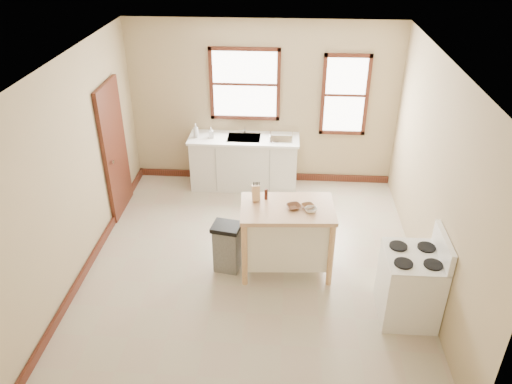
# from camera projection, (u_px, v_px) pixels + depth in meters

# --- Properties ---
(floor) EXTENTS (5.00, 5.00, 0.00)m
(floor) POSITION_uv_depth(u_px,v_px,m) (252.00, 263.00, 6.92)
(floor) COLOR #B4A88E
(floor) RESTS_ON ground
(ceiling) EXTENTS (5.00, 5.00, 0.00)m
(ceiling) POSITION_uv_depth(u_px,v_px,m) (251.00, 62.00, 5.52)
(ceiling) COLOR white
(ceiling) RESTS_ON ground
(wall_back) EXTENTS (4.50, 0.04, 2.80)m
(wall_back) POSITION_uv_depth(u_px,v_px,m) (263.00, 105.00, 8.38)
(wall_back) COLOR tan
(wall_back) RESTS_ON ground
(wall_left) EXTENTS (0.04, 5.00, 2.80)m
(wall_left) POSITION_uv_depth(u_px,v_px,m) (76.00, 168.00, 6.35)
(wall_left) COLOR tan
(wall_left) RESTS_ON ground
(wall_right) EXTENTS (0.04, 5.00, 2.80)m
(wall_right) POSITION_uv_depth(u_px,v_px,m) (435.00, 180.00, 6.08)
(wall_right) COLOR tan
(wall_right) RESTS_ON ground
(window_main) EXTENTS (1.17, 0.06, 1.22)m
(window_main) POSITION_uv_depth(u_px,v_px,m) (245.00, 84.00, 8.20)
(window_main) COLOR #3A1C0F
(window_main) RESTS_ON wall_back
(window_side) EXTENTS (0.77, 0.06, 1.37)m
(window_side) POSITION_uv_depth(u_px,v_px,m) (345.00, 95.00, 8.18)
(window_side) COLOR #3A1C0F
(window_side) RESTS_ON wall_back
(door_left) EXTENTS (0.06, 0.90, 2.10)m
(door_left) POSITION_uv_depth(u_px,v_px,m) (115.00, 150.00, 7.65)
(door_left) COLOR #3A1C0F
(door_left) RESTS_ON ground
(baseboard_back) EXTENTS (4.50, 0.04, 0.12)m
(baseboard_back) POSITION_uv_depth(u_px,v_px,m) (262.00, 176.00, 9.02)
(baseboard_back) COLOR #3A1C0F
(baseboard_back) RESTS_ON ground
(baseboard_left) EXTENTS (0.04, 5.00, 0.12)m
(baseboard_left) POSITION_uv_depth(u_px,v_px,m) (95.00, 253.00, 7.02)
(baseboard_left) COLOR #3A1C0F
(baseboard_left) RESTS_ON ground
(sink_counter) EXTENTS (1.86, 0.62, 0.92)m
(sink_counter) POSITION_uv_depth(u_px,v_px,m) (244.00, 162.00, 8.61)
(sink_counter) COLOR silver
(sink_counter) RESTS_ON ground
(faucet) EXTENTS (0.03, 0.03, 0.22)m
(faucet) POSITION_uv_depth(u_px,v_px,m) (245.00, 127.00, 8.48)
(faucet) COLOR silver
(faucet) RESTS_ON sink_counter
(soap_bottle_a) EXTENTS (0.12, 0.12, 0.24)m
(soap_bottle_a) POSITION_uv_depth(u_px,v_px,m) (196.00, 130.00, 8.33)
(soap_bottle_a) COLOR #B2B2B2
(soap_bottle_a) RESTS_ON sink_counter
(soap_bottle_b) EXTENTS (0.09, 0.10, 0.18)m
(soap_bottle_b) POSITION_uv_depth(u_px,v_px,m) (211.00, 133.00, 8.33)
(soap_bottle_b) COLOR #B2B2B2
(soap_bottle_b) RESTS_ON sink_counter
(dish_rack) EXTENTS (0.46, 0.42, 0.10)m
(dish_rack) POSITION_uv_depth(u_px,v_px,m) (281.00, 137.00, 8.26)
(dish_rack) COLOR silver
(dish_rack) RESTS_ON sink_counter
(kitchen_island) EXTENTS (1.24, 0.84, 0.98)m
(kitchen_island) POSITION_uv_depth(u_px,v_px,m) (286.00, 238.00, 6.59)
(kitchen_island) COLOR tan
(kitchen_island) RESTS_ON ground
(knife_block) EXTENTS (0.12, 0.12, 0.20)m
(knife_block) POSITION_uv_depth(u_px,v_px,m) (256.00, 194.00, 6.44)
(knife_block) COLOR tan
(knife_block) RESTS_ON kitchen_island
(pepper_grinder) EXTENTS (0.05, 0.05, 0.15)m
(pepper_grinder) POSITION_uv_depth(u_px,v_px,m) (266.00, 194.00, 6.48)
(pepper_grinder) COLOR #3D1A10
(pepper_grinder) RESTS_ON kitchen_island
(bowl_a) EXTENTS (0.24, 0.24, 0.04)m
(bowl_a) POSITION_uv_depth(u_px,v_px,m) (294.00, 207.00, 6.31)
(bowl_a) COLOR brown
(bowl_a) RESTS_ON kitchen_island
(bowl_b) EXTENTS (0.21, 0.21, 0.04)m
(bowl_b) POSITION_uv_depth(u_px,v_px,m) (308.00, 206.00, 6.32)
(bowl_b) COLOR brown
(bowl_b) RESTS_ON kitchen_island
(bowl_c) EXTENTS (0.19, 0.19, 0.05)m
(bowl_c) POSITION_uv_depth(u_px,v_px,m) (311.00, 210.00, 6.24)
(bowl_c) COLOR white
(bowl_c) RESTS_ON kitchen_island
(trash_bin) EXTENTS (0.41, 0.36, 0.70)m
(trash_bin) POSITION_uv_depth(u_px,v_px,m) (227.00, 247.00, 6.65)
(trash_bin) COLOR gray
(trash_bin) RESTS_ON ground
(gas_stove) EXTENTS (0.70, 0.71, 1.14)m
(gas_stove) POSITION_uv_depth(u_px,v_px,m) (411.00, 277.00, 5.79)
(gas_stove) COLOR white
(gas_stove) RESTS_ON ground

